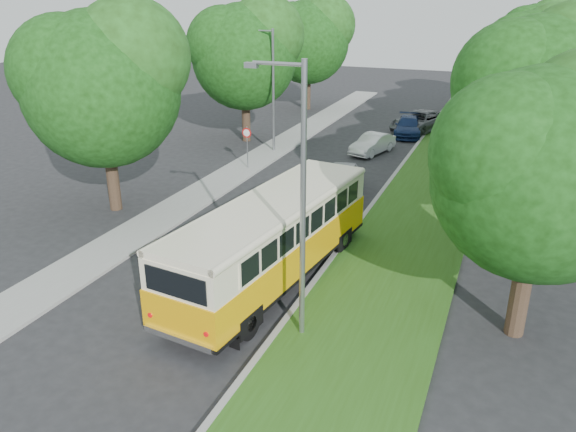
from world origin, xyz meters
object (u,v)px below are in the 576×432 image
at_px(car_white, 373,144).
at_px(car_blue, 408,126).
at_px(car_grey, 420,121).
at_px(vintage_bus, 273,241).
at_px(car_silver, 342,180).
at_px(lamppost_far, 272,87).
at_px(lamppost_near, 300,197).

height_order(car_white, car_blue, car_blue).
xyz_separation_m(car_white, car_grey, (1.72, 7.10, 0.13)).
xyz_separation_m(vintage_bus, car_grey, (0.83, 24.85, -0.79)).
bearing_deg(car_grey, vintage_bus, -70.51).
height_order(vintage_bus, car_white, vintage_bus).
distance_m(vintage_bus, car_grey, 24.88).
bearing_deg(car_silver, car_white, 80.04).
xyz_separation_m(lamppost_far, car_grey, (7.70, 9.13, -3.36)).
xyz_separation_m(lamppost_near, vintage_bus, (-2.04, 2.77, -2.83)).
bearing_deg(lamppost_far, vintage_bus, -66.40).
bearing_deg(lamppost_far, car_white, 18.70).
height_order(lamppost_near, car_grey, lamppost_near).
xyz_separation_m(vintage_bus, car_blue, (0.28, 23.38, -0.89)).
relative_size(lamppost_near, car_silver, 1.84).
height_order(vintage_bus, car_blue, vintage_bus).
bearing_deg(vintage_bus, car_white, 99.90).
bearing_deg(car_silver, lamppost_far, 123.49).
bearing_deg(car_white, vintage_bus, -70.94).
bearing_deg(car_silver, lamppost_near, -92.22).
distance_m(vintage_bus, car_silver, 9.71).
xyz_separation_m(car_white, car_blue, (1.17, 5.63, 0.03)).
xyz_separation_m(lamppost_near, car_silver, (-2.45, 12.44, -3.63)).
height_order(lamppost_far, car_grey, lamppost_far).
relative_size(lamppost_far, car_silver, 1.72).
distance_m(car_blue, car_grey, 1.57).
relative_size(lamppost_far, car_grey, 1.39).
xyz_separation_m(lamppost_far, car_blue, (7.15, 7.66, -3.47)).
distance_m(lamppost_far, car_silver, 9.48).
height_order(lamppost_far, car_blue, lamppost_far).
relative_size(lamppost_near, car_white, 2.13).
height_order(lamppost_far, car_white, lamppost_far).
height_order(vintage_bus, car_grey, vintage_bus).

